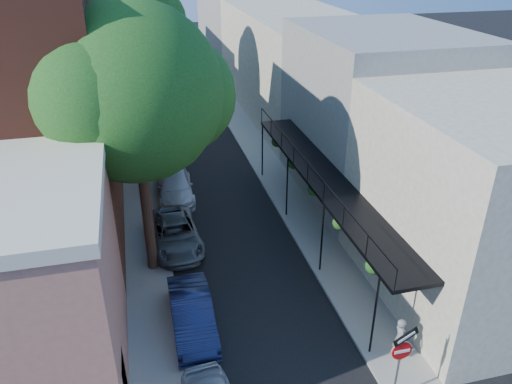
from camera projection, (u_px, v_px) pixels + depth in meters
road_surface at (185, 119)px, 40.26m from camera, size 6.00×64.00×0.01m
sidewalk_left at (134, 122)px, 39.37m from camera, size 2.00×64.00×0.12m
sidewalk_right at (234, 114)px, 41.10m from camera, size 2.00×64.00×0.12m
buildings_left at (50, 68)px, 34.92m from camera, size 10.10×59.10×12.00m
buildings_right at (295, 59)px, 39.73m from camera, size 9.80×55.00×10.00m
sign_post at (401, 353)px, 15.00m from camera, size 0.89×0.17×2.99m
oak_near at (145, 94)px, 18.91m from camera, size 7.48×6.80×11.42m
oak_mid at (138, 67)px, 26.14m from camera, size 6.60×6.00×10.20m
oak_far at (132, 18)px, 33.39m from camera, size 7.70×7.00×11.90m
parked_car_b at (192, 314)px, 18.51m from camera, size 1.50×4.28×1.41m
parked_car_c at (176, 234)px, 23.55m from camera, size 2.42×4.85×1.32m
parked_car_d at (175, 186)px, 27.99m from camera, size 2.07×4.82×1.38m
parked_car_e at (160, 155)px, 32.19m from camera, size 1.54×3.58×1.20m
parked_car_f at (161, 126)px, 36.70m from camera, size 1.75×4.30×1.39m
pedestrian at (400, 338)px, 17.06m from camera, size 0.42×0.62×1.65m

